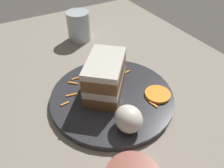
% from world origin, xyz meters
% --- Properties ---
extents(ground_plane, '(6.00, 6.00, 0.00)m').
position_xyz_m(ground_plane, '(0.00, 0.00, 0.00)').
color(ground_plane, '#4C4742').
rests_on(ground_plane, ground).
extents(dining_table, '(1.04, 0.86, 0.03)m').
position_xyz_m(dining_table, '(0.00, 0.00, 0.02)').
color(dining_table, gray).
rests_on(dining_table, ground).
extents(plate, '(0.28, 0.28, 0.01)m').
position_xyz_m(plate, '(-0.02, -0.05, 0.04)').
color(plate, '#333338').
rests_on(plate, dining_table).
extents(cake_slice, '(0.14, 0.13, 0.09)m').
position_xyz_m(cake_slice, '(-0.01, -0.04, 0.09)').
color(cake_slice, brown).
rests_on(cake_slice, plate).
extents(cream_dollop, '(0.06, 0.05, 0.05)m').
position_xyz_m(cream_dollop, '(-0.12, -0.03, 0.07)').
color(cream_dollop, white).
rests_on(cream_dollop, plate).
extents(orange_garnish, '(0.06, 0.06, 0.01)m').
position_xyz_m(orange_garnish, '(-0.08, -0.14, 0.05)').
color(orange_garnish, orange).
rests_on(orange_garnish, plate).
extents(carrot_shreds_scatter, '(0.18, 0.19, 0.00)m').
position_xyz_m(carrot_shreds_scatter, '(0.01, -0.02, 0.05)').
color(carrot_shreds_scatter, orange).
rests_on(carrot_shreds_scatter, plate).
extents(drinking_glass, '(0.07, 0.07, 0.09)m').
position_xyz_m(drinking_glass, '(0.27, -0.10, 0.07)').
color(drinking_glass, silver).
rests_on(drinking_glass, dining_table).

